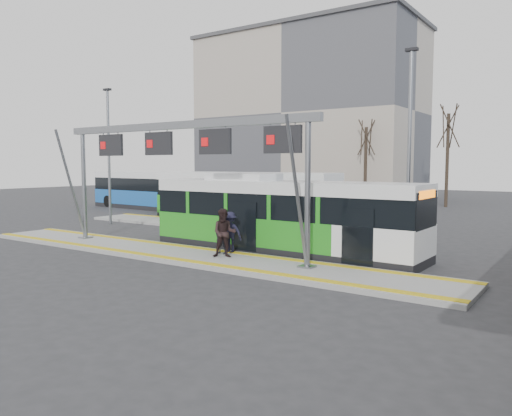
{
  "coord_description": "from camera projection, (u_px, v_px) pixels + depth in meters",
  "views": [
    {
      "loc": [
        13.58,
        -14.44,
        3.64
      ],
      "look_at": [
        1.52,
        3.0,
        1.79
      ],
      "focal_mm": 35.0,
      "sensor_mm": 36.0,
      "label": 1
    }
  ],
  "objects": [
    {
      "name": "passenger_c",
      "position": [
        230.0,
        232.0,
        19.76
      ],
      "size": [
        1.13,
        0.75,
        1.62
      ],
      "primitive_type": "imported",
      "rotation": [
        0.0,
        0.0,
        0.15
      ],
      "color": "black",
      "rests_on": "platform_main"
    },
    {
      "name": "apartment_block",
      "position": [
        309.0,
        115.0,
        56.47
      ],
      "size": [
        24.5,
        12.5,
        18.4
      ],
      "color": "#A79A8B",
      "rests_on": "ground"
    },
    {
      "name": "ground",
      "position": [
        182.0,
        256.0,
        19.84
      ],
      "size": [
        120.0,
        120.0,
        0.0
      ],
      "primitive_type": "plane",
      "color": "#2D2D30",
      "rests_on": "ground"
    },
    {
      "name": "platform_main",
      "position": [
        182.0,
        254.0,
        19.84
      ],
      "size": [
        22.0,
        3.0,
        0.15
      ],
      "primitive_type": "cube",
      "color": "gray",
      "rests_on": "ground"
    },
    {
      "name": "tree_far",
      "position": [
        226.0,
        139.0,
        58.59
      ],
      "size": [
        1.4,
        1.4,
        8.72
      ],
      "color": "#382B21",
      "rests_on": "ground"
    },
    {
      "name": "passenger_b",
      "position": [
        224.0,
        233.0,
        18.74
      ],
      "size": [
        1.13,
        1.08,
        1.84
      ],
      "primitive_type": "imported",
      "rotation": [
        0.0,
        0.0,
        0.59
      ],
      "color": "black",
      "rests_on": "platform_main"
    },
    {
      "name": "tactile_main",
      "position": [
        182.0,
        252.0,
        19.83
      ],
      "size": [
        22.0,
        2.65,
        0.02
      ],
      "color": "gold",
      "rests_on": "platform_main"
    },
    {
      "name": "gantry",
      "position": [
        178.0,
        148.0,
        19.87
      ],
      "size": [
        13.0,
        1.68,
        5.2
      ],
      "color": "slate",
      "rests_on": "platform_main"
    },
    {
      "name": "passenger_a",
      "position": [
        222.0,
        234.0,
        19.47
      ],
      "size": [
        0.58,
        0.39,
        1.58
      ],
      "primitive_type": "imported",
      "rotation": [
        0.0,
        0.0,
        0.01
      ],
      "color": "black",
      "rests_on": "platform_main"
    },
    {
      "name": "hero_bus",
      "position": [
        281.0,
        217.0,
        20.63
      ],
      "size": [
        11.91,
        2.78,
        3.26
      ],
      "rotation": [
        0.0,
        0.0,
        -0.02
      ],
      "color": "black",
      "rests_on": "ground"
    },
    {
      "name": "tree_left",
      "position": [
        366.0,
        138.0,
        45.59
      ],
      "size": [
        1.4,
        1.4,
        7.98
      ],
      "color": "#382B21",
      "rests_on": "ground"
    },
    {
      "name": "lamp_west",
      "position": [
        109.0,
        153.0,
        30.15
      ],
      "size": [
        0.5,
        0.25,
        8.17
      ],
      "color": "slate",
      "rests_on": "ground"
    },
    {
      "name": "tactile_second",
      "position": [
        238.0,
        223.0,
        29.59
      ],
      "size": [
        20.0,
        0.35,
        0.02
      ],
      "color": "gold",
      "rests_on": "platform_second"
    },
    {
      "name": "bg_bus_blue",
      "position": [
        149.0,
        191.0,
        41.01
      ],
      "size": [
        11.75,
        3.35,
        3.03
      ],
      "rotation": [
        0.0,
        0.0,
        -0.07
      ],
      "color": "black",
      "rests_on": "ground"
    },
    {
      "name": "tree_mid",
      "position": [
        448.0,
        127.0,
        42.25
      ],
      "size": [
        1.4,
        1.4,
        9.0
      ],
      "color": "#382B21",
      "rests_on": "ground"
    },
    {
      "name": "bg_bus_green",
      "position": [
        243.0,
        197.0,
        31.73
      ],
      "size": [
        12.65,
        2.85,
        3.15
      ],
      "rotation": [
        0.0,
        0.0,
        0.01
      ],
      "color": "black",
      "rests_on": "ground"
    },
    {
      "name": "platform_second",
      "position": [
        227.0,
        227.0,
        28.66
      ],
      "size": [
        20.0,
        3.0,
        0.15
      ],
      "primitive_type": "cube",
      "color": "gray",
      "rests_on": "ground"
    },
    {
      "name": "lamp_east",
      "position": [
        409.0,
        146.0,
        20.5
      ],
      "size": [
        0.5,
        0.25,
        8.34
      ],
      "color": "slate",
      "rests_on": "ground"
    }
  ]
}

